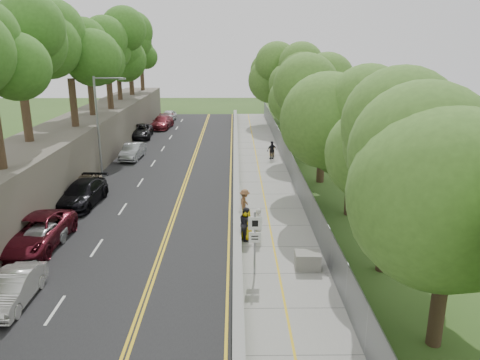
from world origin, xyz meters
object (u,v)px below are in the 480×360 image
Objects in this scene: painter_0 at (246,224)px; streetlight at (100,120)px; car_1 at (13,289)px; car_2 at (36,232)px; person_far at (272,150)px; signpost at (255,236)px; car_0 at (39,240)px; construction_barrel at (272,152)px; concrete_block at (308,260)px.

streetlight is at bearing 16.59° from painter_0.
painter_0 is (9.82, 6.47, 0.25)m from car_1.
person_far is (14.00, 19.18, 0.05)m from car_2.
signpost is at bearing 13.42° from car_1.
car_1 is at bearing -75.04° from car_2.
car_0 is 10.84m from painter_0.
person_far is (12.67, 24.85, 0.20)m from car_1.
car_0 is at bearing -57.63° from car_2.
painter_0 is (10.74, 1.49, 0.22)m from car_0.
streetlight is at bearing -154.82° from construction_barrel.
streetlight is 1.99× the size of car_1.
signpost is at bearing 59.51° from person_far.
car_2 is at bearing -124.57° from construction_barrel.
construction_barrel is 0.20× the size of car_0.
concrete_block is (-0.07, -23.12, -0.00)m from construction_barrel.
signpost is at bearing -13.94° from car_2.
construction_barrel is 1.36m from person_far.
construction_barrel is at bearing -118.16° from person_far.
car_0 is at bearing 31.63° from person_far.
signpost is 0.76× the size of car_0.
streetlight is 15.01m from car_0.
person_far reaches higher than car_0.
construction_barrel is 29.08m from car_1.
painter_0 is at bearing -98.53° from construction_barrel.
signpost is 4.15m from painter_0.
car_2 is at bearing 169.23° from concrete_block.
car_2 reaches higher than construction_barrel.
person_far is at bearing 62.77° from car_1.
car_2 reaches higher than car_1.
car_0 reaches higher than construction_barrel.
car_1 is (1.40, -19.47, -3.94)m from streetlight.
concrete_block is (2.57, 0.55, -1.51)m from signpost.
signpost is at bearing -167.92° from concrete_block.
concrete_block is 0.21× the size of car_2.
concrete_block is at bearing -90.18° from construction_barrel.
construction_barrel is 0.67× the size of concrete_block.
painter_0 is (-2.95, -19.66, 0.50)m from construction_barrel.
car_1 is 2.23× the size of painter_0.
painter_0 is at bearing 33.17° from car_1.
car_0 is 0.81m from car_2.
car_1 is (0.92, -4.98, -0.04)m from car_0.
painter_0 reaches higher than person_far.
painter_0 reaches higher than car_2.
person_far is at bearing 83.49° from signpost.
car_1 is (-12.76, -26.13, 0.25)m from construction_barrel.
signpost reaches higher than car_2.
car_1 is 11.76m from painter_0.
concrete_block is 4.53m from painter_0.
streetlight is 2.58× the size of signpost.
concrete_block is 0.30× the size of car_1.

